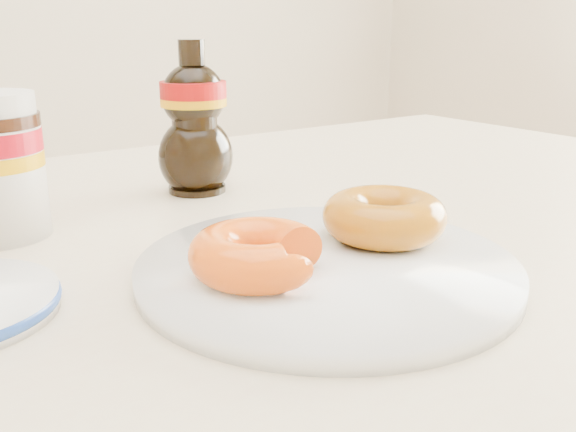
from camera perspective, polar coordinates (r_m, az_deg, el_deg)
dining_table at (r=0.60m, az=-3.24°, el=-9.39°), size 1.40×0.90×0.75m
plate at (r=0.47m, az=3.49°, el=-4.63°), size 0.28×0.28×0.01m
donut_bitten at (r=0.44m, az=-2.74°, el=-3.35°), size 0.11×0.11×0.03m
donut_whole at (r=0.52m, az=8.54°, el=-0.02°), size 0.13×0.13×0.04m
syrup_bottle at (r=0.71m, az=-8.33°, el=8.62°), size 0.09×0.08×0.16m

